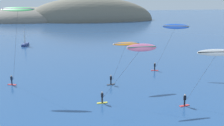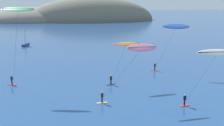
% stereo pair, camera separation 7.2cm
% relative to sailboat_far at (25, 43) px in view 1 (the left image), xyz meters
% --- Properties ---
extents(headland_island, '(112.29, 50.80, 29.80)m').
position_rel_sailboat_far_xyz_m(headland_island, '(21.32, 95.60, -0.64)').
color(headland_island, '#6B6656').
rests_on(headland_island, ground).
extents(sailboat_far, '(2.04, 5.97, 5.70)m').
position_rel_sailboat_far_xyz_m(sailboat_far, '(0.00, 0.00, 0.00)').
color(sailboat_far, navy).
rests_on(sailboat_far, ground).
extents(kitesurfer_white, '(7.75, 1.79, 7.92)m').
position_rel_sailboat_far_xyz_m(kitesurfer_white, '(28.81, -57.71, 6.26)').
color(kitesurfer_white, red).
rests_on(kitesurfer_white, ground).
extents(kitesurfer_pink, '(8.75, 1.51, 8.32)m').
position_rel_sailboat_far_xyz_m(kitesurfer_pink, '(19.40, -53.57, 6.54)').
color(kitesurfer_pink, yellow).
rests_on(kitesurfer_pink, ground).
extents(kitesurfer_blue, '(6.96, 3.38, 9.65)m').
position_rel_sailboat_far_xyz_m(kitesurfer_blue, '(31.33, -39.53, 7.82)').
color(kitesurfer_blue, red).
rests_on(kitesurfer_blue, ground).
extents(kitesurfer_orange, '(5.91, 1.45, 7.29)m').
position_rel_sailboat_far_xyz_m(kitesurfer_orange, '(19.68, -45.38, 5.73)').
color(kitesurfer_orange, '#2D2D33').
rests_on(kitesurfer_orange, ground).
extents(kitesurfer_green, '(5.70, 2.85, 13.23)m').
position_rel_sailboat_far_xyz_m(kitesurfer_green, '(2.37, -42.34, 11.24)').
color(kitesurfer_green, red).
rests_on(kitesurfer_green, ground).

